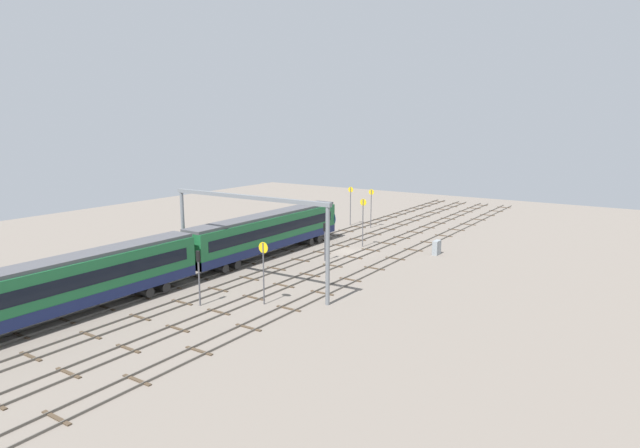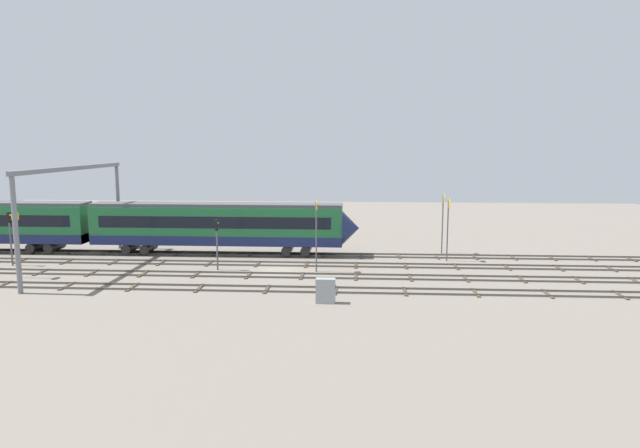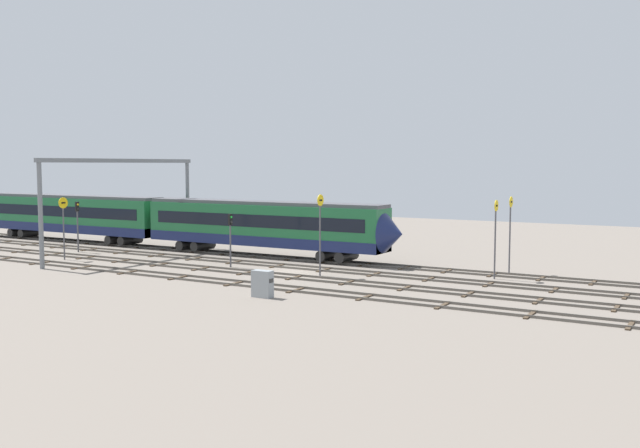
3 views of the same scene
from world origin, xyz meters
name	(u,v)px [view 1 (image 1 of 3)]	position (x,y,z in m)	size (l,w,h in m)	color
ground_plane	(347,251)	(0.00, 0.00, 0.00)	(111.55, 111.55, 0.00)	slate
track_near_foreground	(395,258)	(0.00, -6.42, 0.07)	(95.55, 2.40, 0.16)	#59544C
track_second_near	(362,253)	(0.00, -2.14, 0.07)	(95.55, 2.40, 0.16)	#59544C
track_middle	(331,249)	(0.00, 2.14, 0.07)	(95.55, 2.40, 0.16)	#59544C
track_with_train	(303,244)	(0.00, 6.42, 0.07)	(95.55, 2.40, 0.16)	#59544C
train	(192,254)	(-18.57, 6.42, 2.66)	(50.40, 3.24, 4.80)	#1E6638
overhead_gantry	(248,219)	(-17.43, 0.14, 6.52)	(0.40, 17.87, 8.71)	slate
speed_sign_near_foreground	(363,217)	(3.24, -0.39, 3.77)	(0.14, 0.85, 6.02)	#4C4C51
speed_sign_mid_trackside	(350,201)	(14.88, 8.20, 3.62)	(0.14, 0.82, 5.80)	#4C4C51
speed_sign_far_trackside	(371,204)	(14.80, 4.67, 3.55)	(0.14, 0.81, 5.68)	#4C4C51
speed_sign_distant_end	(263,264)	(-20.29, -3.96, 3.51)	(0.14, 0.95, 5.39)	#4C4C51
signal_light_trackside_approach	(325,236)	(-5.15, -0.26, 2.82)	(0.31, 0.32, 4.28)	#4C4C51
signal_light_trackside_departure	(199,270)	(-23.53, 0.32, 3.09)	(0.31, 0.32, 4.73)	#4C4C51
relay_cabinet	(437,248)	(4.48, -9.55, 0.84)	(1.33, 0.62, 1.68)	gray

